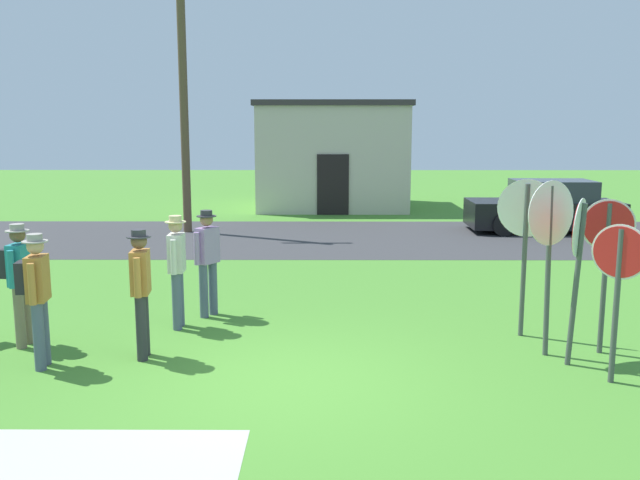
{
  "coord_description": "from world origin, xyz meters",
  "views": [
    {
      "loc": [
        0.49,
        -7.83,
        3.07
      ],
      "look_at": [
        0.43,
        2.68,
        1.3
      ],
      "focal_mm": 38.21,
      "sensor_mm": 36.0,
      "label": 1
    }
  ],
  "objects_px": {
    "person_with_sunhat": "(177,265)",
    "person_in_blue": "(141,286)",
    "person_in_teal": "(37,291)",
    "stop_sign_leaning_right": "(526,229)",
    "parked_car_on_street": "(545,208)",
    "utility_pole": "(183,88)",
    "stop_sign_low_front": "(607,250)",
    "person_holding_notes": "(208,257)",
    "person_near_signs": "(19,276)",
    "stop_sign_leaning_left": "(618,277)",
    "stop_sign_tallest": "(578,253)",
    "stop_sign_far_back": "(550,236)"
  },
  "relations": [
    {
      "from": "person_in_teal",
      "to": "parked_car_on_street",
      "type": "bearing_deg",
      "value": 48.56
    },
    {
      "from": "parked_car_on_street",
      "to": "stop_sign_low_front",
      "type": "xyz_separation_m",
      "value": [
        -2.69,
        -10.84,
        0.74
      ]
    },
    {
      "from": "stop_sign_leaning_right",
      "to": "person_in_blue",
      "type": "relative_size",
      "value": 1.33
    },
    {
      "from": "parked_car_on_street",
      "to": "stop_sign_tallest",
      "type": "distance_m",
      "value": 11.82
    },
    {
      "from": "stop_sign_leaning_left",
      "to": "stop_sign_leaning_right",
      "type": "height_order",
      "value": "stop_sign_leaning_right"
    },
    {
      "from": "stop_sign_tallest",
      "to": "stop_sign_far_back",
      "type": "bearing_deg",
      "value": 117.43
    },
    {
      "from": "stop_sign_low_front",
      "to": "person_near_signs",
      "type": "xyz_separation_m",
      "value": [
        -8.02,
        0.26,
        -0.42
      ]
    },
    {
      "from": "stop_sign_tallest",
      "to": "person_in_teal",
      "type": "bearing_deg",
      "value": -179.02
    },
    {
      "from": "person_with_sunhat",
      "to": "person_in_blue",
      "type": "height_order",
      "value": "same"
    },
    {
      "from": "person_near_signs",
      "to": "person_in_blue",
      "type": "relative_size",
      "value": 1.0
    },
    {
      "from": "stop_sign_leaning_right",
      "to": "person_near_signs",
      "type": "bearing_deg",
      "value": -175.87
    },
    {
      "from": "parked_car_on_street",
      "to": "person_in_blue",
      "type": "height_order",
      "value": "person_in_blue"
    },
    {
      "from": "person_with_sunhat",
      "to": "stop_sign_leaning_right",
      "type": "bearing_deg",
      "value": -4.07
    },
    {
      "from": "parked_car_on_street",
      "to": "stop_sign_leaning_right",
      "type": "relative_size",
      "value": 1.87
    },
    {
      "from": "person_holding_notes",
      "to": "stop_sign_leaning_left",
      "type": "bearing_deg",
      "value": -28.37
    },
    {
      "from": "stop_sign_tallest",
      "to": "person_near_signs",
      "type": "distance_m",
      "value": 7.5
    },
    {
      "from": "person_near_signs",
      "to": "stop_sign_leaning_right",
      "type": "bearing_deg",
      "value": 4.13
    },
    {
      "from": "stop_sign_leaning_right",
      "to": "person_holding_notes",
      "type": "relative_size",
      "value": 1.33
    },
    {
      "from": "parked_car_on_street",
      "to": "stop_sign_leaning_right",
      "type": "xyz_separation_m",
      "value": [
        -3.55,
        -10.06,
        0.91
      ]
    },
    {
      "from": "stop_sign_tallest",
      "to": "person_near_signs",
      "type": "xyz_separation_m",
      "value": [
        -7.45,
        0.75,
        -0.47
      ]
    },
    {
      "from": "stop_sign_leaning_right",
      "to": "parked_car_on_street",
      "type": "bearing_deg",
      "value": 70.56
    },
    {
      "from": "parked_car_on_street",
      "to": "stop_sign_leaning_left",
      "type": "xyz_separation_m",
      "value": [
        -2.99,
        -11.93,
        0.61
      ]
    },
    {
      "from": "stop_sign_low_front",
      "to": "person_in_teal",
      "type": "xyz_separation_m",
      "value": [
        -7.41,
        -0.61,
        -0.42
      ]
    },
    {
      "from": "stop_sign_leaning_right",
      "to": "person_in_teal",
      "type": "height_order",
      "value": "stop_sign_leaning_right"
    },
    {
      "from": "stop_sign_low_front",
      "to": "stop_sign_far_back",
      "type": "height_order",
      "value": "stop_sign_far_back"
    },
    {
      "from": "person_with_sunhat",
      "to": "person_in_blue",
      "type": "distance_m",
      "value": 1.39
    },
    {
      "from": "stop_sign_tallest",
      "to": "utility_pole",
      "type": "bearing_deg",
      "value": 122.7
    },
    {
      "from": "parked_car_on_street",
      "to": "stop_sign_leaning_left",
      "type": "relative_size",
      "value": 2.24
    },
    {
      "from": "person_with_sunhat",
      "to": "person_in_teal",
      "type": "relative_size",
      "value": 1.0
    },
    {
      "from": "utility_pole",
      "to": "stop_sign_leaning_left",
      "type": "distance_m",
      "value": 14.25
    },
    {
      "from": "parked_car_on_street",
      "to": "person_with_sunhat",
      "type": "relative_size",
      "value": 2.49
    },
    {
      "from": "parked_car_on_street",
      "to": "person_in_blue",
      "type": "bearing_deg",
      "value": -128.73
    },
    {
      "from": "person_in_blue",
      "to": "person_in_teal",
      "type": "relative_size",
      "value": 1.0
    },
    {
      "from": "stop_sign_tallest",
      "to": "stop_sign_low_front",
      "type": "bearing_deg",
      "value": 40.99
    },
    {
      "from": "stop_sign_tallest",
      "to": "person_with_sunhat",
      "type": "relative_size",
      "value": 1.25
    },
    {
      "from": "stop_sign_leaning_left",
      "to": "person_in_teal",
      "type": "relative_size",
      "value": 1.11
    },
    {
      "from": "person_holding_notes",
      "to": "stop_sign_far_back",
      "type": "bearing_deg",
      "value": -21.04
    },
    {
      "from": "utility_pole",
      "to": "stop_sign_tallest",
      "type": "xyz_separation_m",
      "value": [
        7.2,
        -11.21,
        -2.64
      ]
    },
    {
      "from": "person_with_sunhat",
      "to": "person_holding_notes",
      "type": "xyz_separation_m",
      "value": [
        0.35,
        0.66,
        0.0
      ]
    },
    {
      "from": "stop_sign_low_front",
      "to": "person_in_blue",
      "type": "bearing_deg",
      "value": -177.78
    },
    {
      "from": "person_holding_notes",
      "to": "person_near_signs",
      "type": "relative_size",
      "value": 1.0
    },
    {
      "from": "person_with_sunhat",
      "to": "person_in_teal",
      "type": "xyz_separation_m",
      "value": [
        -1.4,
        -1.75,
        0.03
      ]
    },
    {
      "from": "parked_car_on_street",
      "to": "stop_sign_tallest",
      "type": "xyz_separation_m",
      "value": [
        -3.26,
        -11.33,
        0.8
      ]
    },
    {
      "from": "stop_sign_tallest",
      "to": "person_in_teal",
      "type": "xyz_separation_m",
      "value": [
        -6.84,
        -0.12,
        -0.47
      ]
    },
    {
      "from": "person_holding_notes",
      "to": "person_in_blue",
      "type": "bearing_deg",
      "value": -104.65
    },
    {
      "from": "stop_sign_low_front",
      "to": "person_with_sunhat",
      "type": "bearing_deg",
      "value": 169.26
    },
    {
      "from": "stop_sign_far_back",
      "to": "person_near_signs",
      "type": "xyz_separation_m",
      "value": [
        -7.23,
        0.33,
        -0.63
      ]
    },
    {
      "from": "stop_sign_leaning_right",
      "to": "stop_sign_low_front",
      "type": "height_order",
      "value": "stop_sign_leaning_right"
    },
    {
      "from": "person_in_blue",
      "to": "utility_pole",
      "type": "bearing_deg",
      "value": 98.18
    },
    {
      "from": "utility_pole",
      "to": "stop_sign_low_front",
      "type": "bearing_deg",
      "value": -54.06
    }
  ]
}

